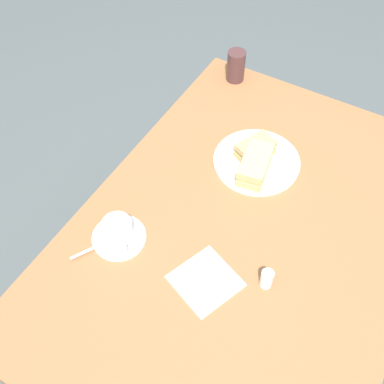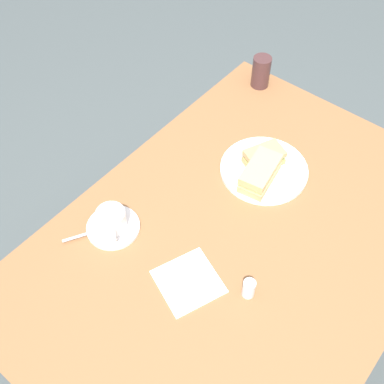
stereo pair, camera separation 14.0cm
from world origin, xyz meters
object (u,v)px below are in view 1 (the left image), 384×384
object	(u,v)px
sandwich_plate	(257,161)
spoon	(93,248)
dining_table	(244,248)
napkin	(205,281)
salt_shaker	(267,279)
drinking_glass	(236,66)
coffee_saucer	(119,237)
sandwich_front	(255,149)
coffee_cup	(118,230)
sandwich_back	(255,165)

from	to	relation	value
sandwich_plate	spoon	xyz separation A→B (m)	(-0.50, 0.24, 0.01)
dining_table	spoon	xyz separation A→B (m)	(-0.26, 0.33, 0.11)
spoon	napkin	size ratio (longest dim) A/B	0.61
salt_shaker	drinking_glass	xyz separation A→B (m)	(0.69, 0.44, 0.03)
salt_shaker	coffee_saucer	bearing A→B (deg)	100.40
sandwich_plate	sandwich_front	size ratio (longest dim) A/B	2.00
coffee_cup	drinking_glass	distance (m)	0.77
coffee_saucer	coffee_cup	size ratio (longest dim) A/B	1.52
salt_shaker	dining_table	bearing A→B (deg)	42.69
sandwich_front	spoon	bearing A→B (deg)	156.54
dining_table	sandwich_front	xyz separation A→B (m)	(0.26, 0.10, 0.13)
coffee_saucer	drinking_glass	distance (m)	0.77
coffee_cup	salt_shaker	distance (m)	0.41
sandwich_back	drinking_glass	world-z (taller)	drinking_glass
sandwich_back	coffee_saucer	world-z (taller)	sandwich_back
coffee_saucer	drinking_glass	xyz separation A→B (m)	(0.77, 0.04, 0.05)
napkin	drinking_glass	size ratio (longest dim) A/B	1.33
napkin	drinking_glass	xyz separation A→B (m)	(0.76, 0.30, 0.05)
sandwich_front	napkin	bearing A→B (deg)	-170.17
sandwich_plate	coffee_saucer	world-z (taller)	sandwich_plate
dining_table	drinking_glass	bearing A→B (deg)	29.90
coffee_cup	napkin	bearing A→B (deg)	-88.82
napkin	coffee_saucer	bearing A→B (deg)	90.94
coffee_saucer	spoon	size ratio (longest dim) A/B	1.62
dining_table	napkin	xyz separation A→B (m)	(-0.19, 0.02, 0.10)
salt_shaker	sandwich_back	bearing A→B (deg)	30.38
dining_table	sandwich_front	world-z (taller)	sandwich_front
drinking_glass	salt_shaker	bearing A→B (deg)	-147.48
drinking_glass	napkin	bearing A→B (deg)	-158.21
dining_table	spoon	distance (m)	0.43
napkin	salt_shaker	world-z (taller)	salt_shaker
drinking_glass	dining_table	bearing A→B (deg)	-150.10
sandwich_back	spoon	xyz separation A→B (m)	(-0.46, 0.26, -0.03)
sandwich_back	napkin	bearing A→B (deg)	-172.83
sandwich_plate	coffee_saucer	size ratio (longest dim) A/B	1.80
dining_table	coffee_cup	bearing A→B (deg)	124.80
dining_table	salt_shaker	bearing A→B (deg)	-137.31
coffee_cup	salt_shaker	size ratio (longest dim) A/B	1.70
dining_table	sandwich_plate	xyz separation A→B (m)	(0.24, 0.08, 0.10)
sandwich_plate	salt_shaker	bearing A→B (deg)	-151.31
dining_table	coffee_saucer	bearing A→B (deg)	124.52
dining_table	drinking_glass	distance (m)	0.67
sandwich_front	coffee_cup	xyz separation A→B (m)	(-0.46, 0.19, 0.00)
sandwich_back	napkin	distance (m)	0.39
sandwich_front	coffee_saucer	bearing A→B (deg)	157.45
drinking_glass	coffee_saucer	bearing A→B (deg)	-177.20
salt_shaker	drinking_glass	distance (m)	0.82
sandwich_front	sandwich_back	distance (m)	0.07
coffee_saucer	dining_table	bearing A→B (deg)	-55.48
dining_table	napkin	bearing A→B (deg)	173.60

